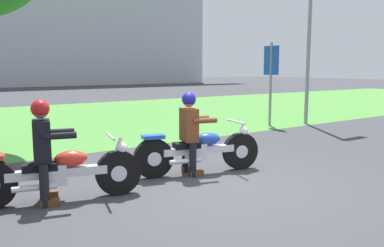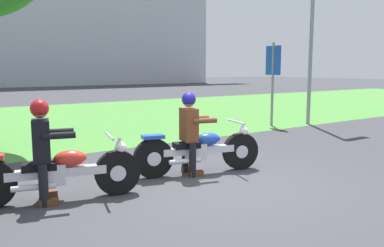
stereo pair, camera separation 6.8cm
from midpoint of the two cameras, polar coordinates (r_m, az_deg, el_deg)
name	(u,v)px [view 2 (the right image)]	position (r m, az deg, el deg)	size (l,w,h in m)	color
ground	(216,184)	(6.28, 3.84, -8.75)	(120.00, 120.00, 0.00)	#38383D
grass_verge	(51,120)	(14.65, -19.58, 0.44)	(60.00, 12.00, 0.01)	#478438
motorcycle_lead	(199,151)	(6.81, 1.31, -3.94)	(2.24, 0.83, 0.89)	black
rider_lead	(190,127)	(6.68, -0.03, -0.48)	(0.62, 0.55, 1.41)	black
motorcycle_follow	(58,173)	(5.71, -18.49, -6.77)	(2.24, 0.84, 0.88)	black
rider_follow	(43,143)	(5.62, -20.40, -2.65)	(0.62, 0.55, 1.40)	black
streetlight_pole	(315,0)	(13.61, 17.47, 16.69)	(0.96, 0.20, 6.43)	gray
sign_banner	(273,71)	(12.70, 11.75, 7.43)	(0.08, 0.60, 2.60)	gray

